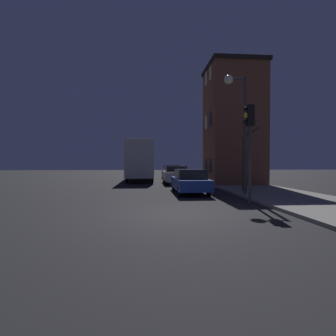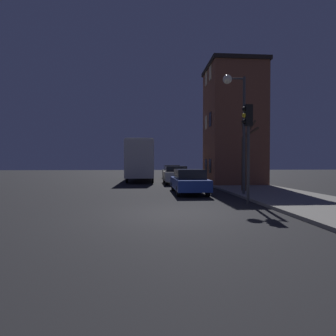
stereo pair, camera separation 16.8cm
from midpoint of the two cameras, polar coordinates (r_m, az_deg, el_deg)
The scene contains 9 objects.
ground_plane at distance 9.12m, azimuth 1.91°, elevation -9.93°, with size 120.00×120.00×0.00m, color black.
brick_building at distance 22.28m, azimuth 14.26°, elevation 9.23°, with size 4.39×4.49×9.57m.
streetlamp at distance 14.51m, azimuth 14.99°, elevation 12.32°, with size 1.20×0.47×6.22m.
traffic_light at distance 11.74m, azimuth 17.35°, elevation 7.33°, with size 0.43×0.24×4.22m.
bare_tree at distance 16.09m, azimuth 16.66°, elevation 2.10°, with size 1.43×1.13×4.18m.
bus at distance 26.78m, azimuth -5.73°, elevation 2.18°, with size 2.48×10.34×3.86m.
car_near_lane at distance 15.13m, azimuth 4.87°, elevation -2.81°, with size 1.73×4.56×1.39m.
car_mid_lane at distance 22.01m, azimuth 1.79°, elevation -1.43°, with size 1.88×4.30×1.51m.
car_far_lane at distance 29.64m, azimuth 0.90°, elevation -0.80°, with size 1.83×4.50×1.54m.
Camera 2 is at (-0.87, -8.91, 1.73)m, focal length 28.00 mm.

